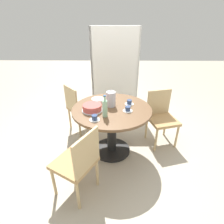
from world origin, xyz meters
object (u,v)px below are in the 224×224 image
(chair_b, at_px, (79,107))
(coffee_pot, at_px, (111,98))
(cup_b, at_px, (128,109))
(water_bottle, at_px, (105,108))
(cup_a, at_px, (95,118))
(chair_c, at_px, (78,162))
(cup_c, at_px, (129,103))
(cake_main, at_px, (92,108))
(bookshelf, at_px, (114,74))
(chair_a, at_px, (161,116))

(chair_b, bearing_deg, coffee_pot, -172.91)
(cup_b, bearing_deg, water_bottle, -154.33)
(cup_a, bearing_deg, chair_c, -109.72)
(cup_c, bearing_deg, coffee_pot, -168.00)
(coffee_pot, height_order, cup_a, coffee_pot)
(cup_a, relative_size, cup_c, 1.00)
(cup_a, bearing_deg, coffee_pot, 64.49)
(cup_a, bearing_deg, cake_main, 102.93)
(bookshelf, relative_size, cake_main, 6.16)
(chair_a, bearing_deg, coffee_pot, 179.35)
(chair_a, distance_m, water_bottle, 1.09)
(cup_c, bearing_deg, chair_c, -124.62)
(chair_b, height_order, cup_b, chair_b)
(cake_main, relative_size, cup_a, 2.18)
(water_bottle, distance_m, cup_c, 0.50)
(chair_c, bearing_deg, water_bottle, -178.19)
(water_bottle, bearing_deg, cup_c, 46.84)
(bookshelf, distance_m, cake_main, 1.60)
(chair_c, relative_size, bookshelf, 0.50)
(cup_b, distance_m, cup_c, 0.22)
(coffee_pot, distance_m, cup_a, 0.46)
(chair_b, height_order, chair_c, same)
(cake_main, bearing_deg, bookshelf, 79.11)
(chair_c, bearing_deg, cake_main, -158.59)
(bookshelf, xyz_separation_m, cup_b, (0.18, -1.57, -0.04))
(cup_a, height_order, cup_b, same)
(bookshelf, height_order, cup_c, bookshelf)
(chair_a, distance_m, chair_c, 1.56)
(water_bottle, xyz_separation_m, cup_b, (0.30, 0.14, -0.09))
(chair_b, relative_size, coffee_pot, 3.43)
(coffee_pot, relative_size, cup_a, 1.94)
(bookshelf, height_order, water_bottle, bookshelf)
(cake_main, bearing_deg, cup_c, 21.91)
(chair_c, relative_size, cup_c, 6.68)
(chair_b, relative_size, chair_c, 1.00)
(water_bottle, bearing_deg, coffee_pot, 76.97)
(coffee_pot, distance_m, cup_c, 0.29)
(cake_main, bearing_deg, cup_b, -0.85)
(chair_a, xyz_separation_m, chair_c, (-1.16, -1.04, 0.00))
(cake_main, bearing_deg, chair_c, -97.96)
(water_bottle, relative_size, cup_a, 2.20)
(chair_a, relative_size, bookshelf, 0.50)
(cup_a, bearing_deg, chair_b, 112.61)
(bookshelf, relative_size, cup_c, 13.42)
(chair_c, xyz_separation_m, cup_b, (0.58, 0.67, 0.31))
(cake_main, bearing_deg, water_bottle, -39.91)
(cake_main, bearing_deg, chair_a, 18.75)
(chair_a, xyz_separation_m, bookshelf, (-0.76, 1.21, 0.35))
(chair_a, relative_size, water_bottle, 3.03)
(chair_b, relative_size, cup_b, 6.68)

